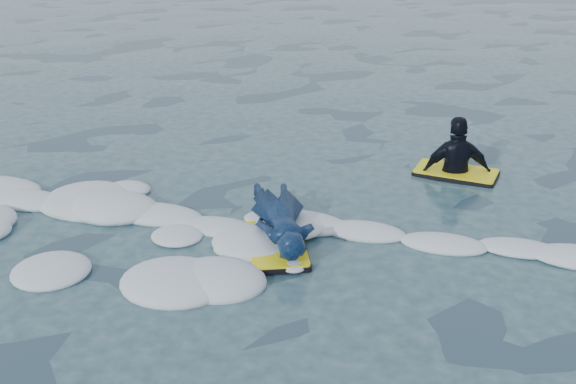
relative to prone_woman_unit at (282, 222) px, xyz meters
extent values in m
plane|color=#1B3041|center=(-0.83, -1.24, -0.24)|extent=(120.00, 120.00, 0.00)
cube|color=black|center=(0.00, -0.22, -0.20)|extent=(1.06, 1.36, 0.06)
cube|color=#FFF115|center=(0.00, -0.22, -0.16)|extent=(1.03, 1.33, 0.02)
imported|color=navy|center=(0.00, 0.03, 0.02)|extent=(1.34, 1.92, 0.43)
cube|color=black|center=(1.87, 2.61, -0.21)|extent=(1.24, 0.81, 0.06)
cube|color=#FFF115|center=(1.87, 2.61, -0.17)|extent=(1.21, 0.78, 0.02)
imported|color=black|center=(1.87, 2.61, -0.23)|extent=(1.08, 0.65, 1.73)
camera|label=1|loc=(2.02, -7.28, 3.62)|focal=45.00mm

